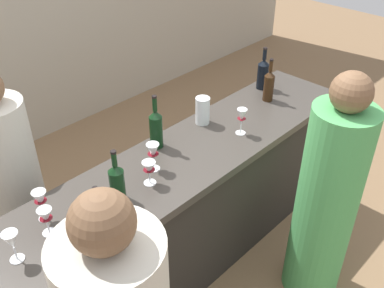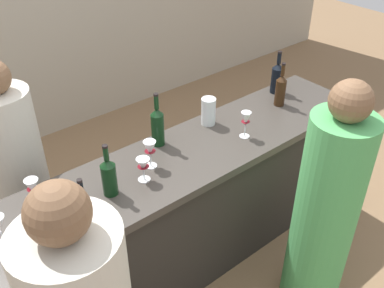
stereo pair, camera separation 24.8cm
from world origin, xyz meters
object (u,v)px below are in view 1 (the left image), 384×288
wine_glass_near_left (242,117)px  wine_glass_far_center (153,153)px  wine_glass_near_right (12,241)px  person_left_guest (326,203)px  water_pitcher (203,111)px  wine_glass_far_right (40,200)px  wine_glass_far_left (46,217)px  person_right_guest (15,195)px  wine_bottle_center_dark_green (156,128)px  wine_bottle_second_left_dark_green (117,182)px  wine_bottle_second_right_amber_brown (269,85)px  wine_glass_near_center (149,169)px  wine_bottle_leftmost_near_black (100,219)px  wine_bottle_rightmost_near_black (263,73)px

wine_glass_near_left → wine_glass_far_center: 0.63m
wine_glass_near_right → person_left_guest: (1.50, -0.68, -0.33)m
water_pitcher → wine_glass_far_right: bearing=-177.3°
wine_glass_far_left → person_right_guest: 0.75m
person_right_guest → wine_glass_far_center: bearing=61.8°
wine_bottle_center_dark_green → wine_glass_far_left: bearing=-168.5°
wine_bottle_second_left_dark_green → wine_bottle_second_right_amber_brown: wine_bottle_second_right_amber_brown is taller
wine_glass_near_right → wine_glass_far_center: bearing=3.6°
wine_glass_near_center → person_right_guest: (-0.44, 0.72, -0.33)m
wine_bottle_second_right_amber_brown → wine_glass_near_right: bearing=-177.9°
person_right_guest → wine_glass_near_center: bearing=53.4°
wine_bottle_leftmost_near_black → wine_bottle_second_left_dark_green: bearing=35.0°
wine_bottle_second_right_amber_brown → wine_bottle_center_dark_green: bearing=171.7°
wine_bottle_second_right_amber_brown → wine_glass_near_center: (-1.18, -0.09, -0.02)m
wine_glass_far_left → water_pitcher: bearing=7.3°
wine_bottle_leftmost_near_black → wine_bottle_center_dark_green: size_ratio=0.86×
wine_bottle_center_dark_green → wine_glass_far_center: (-0.16, -0.15, -0.02)m
wine_glass_near_center → wine_bottle_second_right_amber_brown: bearing=4.6°
wine_glass_near_left → wine_glass_far_left: wine_glass_near_left is taller
wine_glass_near_right → wine_glass_far_right: (0.22, 0.14, 0.01)m
wine_bottle_rightmost_near_black → wine_glass_near_right: 2.06m
wine_glass_near_left → person_right_guest: bearing=146.7°
wine_bottle_center_dark_green → wine_bottle_second_right_amber_brown: (0.92, -0.14, -0.01)m
wine_glass_far_left → person_right_guest: (0.12, 0.66, -0.33)m
wine_bottle_center_dark_green → wine_glass_near_right: size_ratio=2.13×
wine_glass_near_center → water_pitcher: (0.64, 0.22, -0.00)m
wine_bottle_second_left_dark_green → wine_bottle_second_right_amber_brown: bearing=3.2°
wine_glass_far_center → water_pitcher: (0.55, 0.14, -0.02)m
wine_glass_far_center → water_pitcher: size_ratio=0.92×
wine_glass_near_left → water_pitcher: bearing=105.7°
wine_glass_near_left → wine_glass_near_right: (-1.46, 0.06, -0.01)m
wine_glass_near_right → wine_glass_far_center: wine_glass_far_center is taller
wine_glass_far_right → wine_bottle_second_left_dark_green: bearing=-23.2°
person_left_guest → person_right_guest: bearing=31.9°
wine_bottle_center_dark_green → wine_bottle_second_right_amber_brown: bearing=-8.3°
wine_bottle_second_left_dark_green → wine_glass_far_center: 0.30m
wine_bottle_second_right_amber_brown → wine_glass_far_left: wine_bottle_second_right_amber_brown is taller
wine_bottle_center_dark_green → wine_glass_near_center: 0.35m
wine_bottle_leftmost_near_black → wine_bottle_second_left_dark_green: (0.21, 0.15, 0.00)m
wine_glass_near_left → wine_bottle_rightmost_near_black: bearing=25.0°
wine_bottle_rightmost_near_black → wine_glass_near_left: size_ratio=1.82×
wine_glass_near_center → person_right_guest: bearing=121.7°
wine_glass_near_left → person_right_guest: size_ratio=0.11×
wine_bottle_second_left_dark_green → person_left_guest: bearing=-35.2°
wine_bottle_center_dark_green → wine_glass_near_right: wine_bottle_center_dark_green is taller
wine_glass_far_left → wine_glass_far_center: wine_glass_far_center is taller
wine_bottle_second_left_dark_green → wine_glass_near_right: wine_bottle_second_left_dark_green is taller
wine_bottle_second_left_dark_green → wine_glass_far_right: bearing=156.8°
wine_bottle_leftmost_near_black → wine_glass_far_left: 0.25m
wine_bottle_center_dark_green → water_pitcher: (0.38, -0.01, -0.04)m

